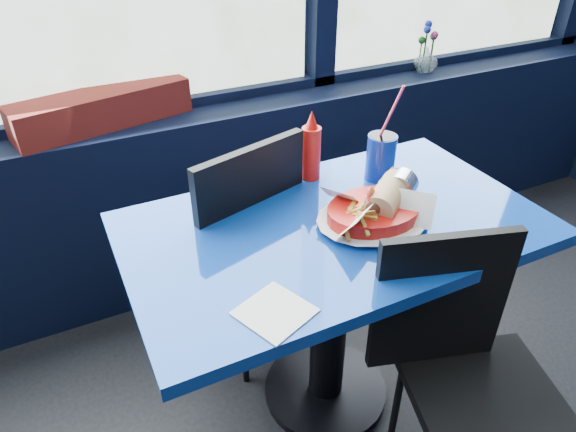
% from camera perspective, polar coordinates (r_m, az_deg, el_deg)
% --- Properties ---
extents(window_sill, '(5.00, 0.26, 0.80)m').
position_cam_1_polar(window_sill, '(2.27, -13.16, 1.14)').
color(window_sill, black).
rests_on(window_sill, ground).
extents(near_table, '(1.20, 0.70, 0.75)m').
position_cam_1_polar(near_table, '(1.59, 4.94, -6.18)').
color(near_table, black).
rests_on(near_table, ground).
extents(chair_near_front, '(0.48, 0.49, 0.86)m').
position_cam_1_polar(chair_near_front, '(1.50, 19.22, -15.22)').
color(chair_near_front, black).
rests_on(chair_near_front, ground).
extents(chair_near_back, '(0.52, 0.52, 0.93)m').
position_cam_1_polar(chair_near_back, '(1.79, -4.22, -2.34)').
color(chair_near_back, black).
rests_on(chair_near_back, ground).
extents(planter_box, '(0.67, 0.31, 0.13)m').
position_cam_1_polar(planter_box, '(2.06, -19.88, 11.17)').
color(planter_box, maroon).
rests_on(planter_box, window_sill).
extents(flower_vase, '(0.13, 0.14, 0.23)m').
position_cam_1_polar(flower_vase, '(2.63, 15.12, 16.69)').
color(flower_vase, silver).
rests_on(flower_vase, window_sill).
extents(food_basket, '(0.34, 0.34, 0.11)m').
position_cam_1_polar(food_basket, '(1.48, 9.77, 0.76)').
color(food_basket, red).
rests_on(food_basket, near_table).
extents(ketchup_bottle, '(0.06, 0.06, 0.23)m').
position_cam_1_polar(ketchup_bottle, '(1.66, 2.58, 7.42)').
color(ketchup_bottle, red).
rests_on(ketchup_bottle, near_table).
extents(soda_cup, '(0.09, 0.09, 0.32)m').
position_cam_1_polar(soda_cup, '(1.69, 10.27, 6.56)').
color(soda_cup, navy).
rests_on(soda_cup, near_table).
extents(napkin, '(0.19, 0.19, 0.00)m').
position_cam_1_polar(napkin, '(1.19, -1.48, -10.60)').
color(napkin, white).
rests_on(napkin, near_table).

